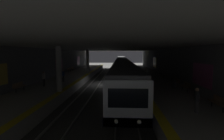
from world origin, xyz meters
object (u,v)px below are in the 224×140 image
at_px(person_walking_mid, 63,75).
at_px(backpack_on_floor, 175,85).
at_px(pillar_far, 88,62).
at_px(bench_right_near, 19,86).
at_px(metro_train, 122,66).
at_px(person_standing_far, 44,78).
at_px(suitcase_rolling, 62,79).
at_px(bench_left_far, 176,81).
at_px(bench_left_mid, 186,86).
at_px(person_waiting_near, 146,73).
at_px(person_boarding, 197,99).
at_px(bench_left_near, 219,102).
at_px(bench_right_far, 73,68).
at_px(pillar_near, 59,69).
at_px(bench_right_mid, 69,70).
at_px(trash_bin, 174,84).

relative_size(person_walking_mid, backpack_on_floor, 4.13).
distance_m(pillar_far, bench_right_near, 15.79).
height_order(metro_train, person_standing_far, metro_train).
height_order(suitcase_rolling, backpack_on_floor, suitcase_rolling).
xyz_separation_m(bench_left_far, suitcase_rolling, (1.96, 14.68, -0.22)).
height_order(bench_left_mid, person_waiting_near, person_waiting_near).
bearing_deg(person_waiting_near, person_boarding, -175.05).
height_order(bench_left_near, person_standing_far, person_standing_far).
distance_m(person_waiting_near, person_walking_mid, 11.59).
bearing_deg(bench_left_far, bench_right_near, 103.06).
bearing_deg(backpack_on_floor, bench_left_far, -25.96).
bearing_deg(person_waiting_near, bench_right_far, 49.83).
bearing_deg(pillar_far, person_walking_mid, 171.25).
bearing_deg(bench_left_mid, person_boarding, 164.51).
bearing_deg(pillar_near, person_boarding, -117.15).
distance_m(bench_right_far, person_boarding, 29.60).
xyz_separation_m(bench_left_far, backpack_on_floor, (-0.88, 0.43, -0.32)).
bearing_deg(pillar_near, person_walking_mid, 14.98).
height_order(bench_right_near, person_walking_mid, person_walking_mid).
bearing_deg(bench_right_far, bench_right_mid, 180.00).
bearing_deg(bench_right_far, suitcase_rolling, -170.20).
distance_m(bench_left_far, person_boarding, 9.78).
bearing_deg(person_waiting_near, bench_left_far, -142.47).
bearing_deg(bench_right_near, pillar_far, -15.47).
relative_size(bench_left_mid, suitcase_rolling, 1.89).
bearing_deg(bench_left_near, bench_right_near, 74.09).
bearing_deg(backpack_on_floor, trash_bin, 156.99).
bearing_deg(bench_left_near, person_walking_mid, 54.07).
xyz_separation_m(bench_right_far, backpack_on_floor, (-16.66, -16.64, -0.32)).
height_order(bench_right_mid, trash_bin, bench_right_mid).
bearing_deg(bench_right_near, bench_left_near, -105.91).
height_order(pillar_far, bench_left_mid, pillar_far).
height_order(bench_left_near, person_walking_mid, person_walking_mid).
bearing_deg(metro_train, person_waiting_near, -167.40).
relative_size(bench_left_near, bench_left_far, 1.00).
bearing_deg(bench_right_mid, pillar_near, -166.24).
height_order(metro_train, backpack_on_floor, metro_train).
distance_m(bench_left_far, backpack_on_floor, 1.03).
bearing_deg(bench_left_mid, person_walking_mid, 72.39).
bearing_deg(person_waiting_near, metro_train, 12.60).
relative_size(bench_right_far, person_walking_mid, 1.03).
height_order(bench_right_mid, suitcase_rolling, suitcase_rolling).
xyz_separation_m(bench_left_mid, person_walking_mid, (4.56, 14.36, 0.37)).
xyz_separation_m(bench_left_far, person_boarding, (-9.60, 1.83, 0.37)).
bearing_deg(person_walking_mid, backpack_on_floor, -100.00).
relative_size(pillar_near, person_walking_mid, 2.75).
relative_size(bench_left_mid, person_boarding, 1.03).
bearing_deg(person_standing_far, bench_left_mid, -95.70).
bearing_deg(pillar_far, suitcase_rolling, 168.95).
relative_size(bench_left_near, suitcase_rolling, 1.89).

